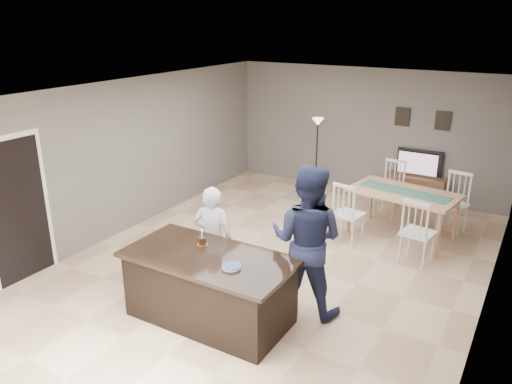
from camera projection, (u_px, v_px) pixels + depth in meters
The scene contains 14 objects.
floor at pixel (277, 262), 7.93m from camera, with size 8.00×8.00×0.00m, color #D2AE86.
room_shell at pixel (278, 161), 7.37m from camera, with size 8.00×8.00×8.00m.
kitchen_island at pixel (210, 287), 6.32m from camera, with size 2.15×1.10×0.90m.
tv_console at pixel (415, 190), 10.31m from camera, with size 1.20×0.40×0.60m, color brown.
television at pixel (418, 163), 10.18m from camera, with size 0.91×0.12×0.53m, color black.
tv_screen_glow at pixel (417, 164), 10.11m from camera, with size 0.78×0.78×0.00m, color orange.
picture_frames at pixel (422, 119), 10.02m from camera, with size 1.10×0.02×0.38m.
doorway at pixel (16, 198), 7.09m from camera, with size 0.00×2.10×2.65m.
woman at pixel (213, 239), 6.96m from camera, with size 0.56×0.37×1.53m, color silver.
man at pixel (307, 240), 6.35m from camera, with size 0.98×0.76×2.01m, color #1C213D.
birthday_cake at pixel (202, 241), 6.46m from camera, with size 0.14×0.14×0.21m.
plate_stack at pixel (232, 267), 5.87m from camera, with size 0.23×0.23×0.04m.
dining_table at pixel (403, 200), 8.65m from camera, with size 1.99×2.25×1.09m.
floor_lamp at pixel (317, 135), 10.71m from camera, with size 0.25×0.25×1.65m.
Camera 1 is at (3.34, -6.28, 3.71)m, focal length 35.00 mm.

